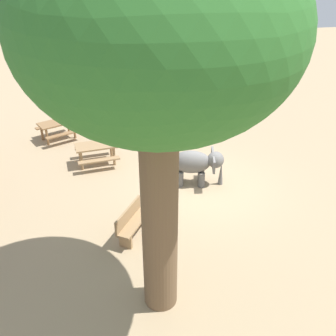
# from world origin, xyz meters

# --- Properties ---
(ground_plane) EXTENTS (60.00, 60.00, 0.00)m
(ground_plane) POSITION_xyz_m (0.00, 0.00, 0.00)
(ground_plane) COLOR tan
(elephant) EXTENTS (1.26, 1.80, 1.24)m
(elephant) POSITION_xyz_m (0.31, 0.15, 0.79)
(elephant) COLOR slate
(elephant) RESTS_ON ground_plane
(person_handler) EXTENTS (0.32, 0.50, 1.62)m
(person_handler) POSITION_xyz_m (3.07, 0.85, 0.95)
(person_handler) COLOR #3F3833
(person_handler) RESTS_ON ground_plane
(shade_tree_main) EXTENTS (4.83, 4.43, 7.56)m
(shade_tree_main) POSITION_xyz_m (-4.36, 2.30, 5.74)
(shade_tree_main) COLOR brown
(shade_tree_main) RESTS_ON ground_plane
(wooden_bench) EXTENTS (1.38, 1.11, 0.88)m
(wooden_bench) POSITION_xyz_m (-1.97, 2.64, 0.47)
(wooden_bench) COLOR #9E7A51
(wooden_bench) RESTS_ON ground_plane
(picnic_table_near) EXTENTS (1.97, 1.98, 0.78)m
(picnic_table_near) POSITION_xyz_m (5.07, 4.94, 0.59)
(picnic_table_near) COLOR olive
(picnic_table_near) RESTS_ON ground_plane
(picnic_table_far) EXTENTS (1.62, 1.64, 0.78)m
(picnic_table_far) POSITION_xyz_m (2.49, 3.42, 0.59)
(picnic_table_far) COLOR #9E7A51
(picnic_table_far) RESTS_ON ground_plane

